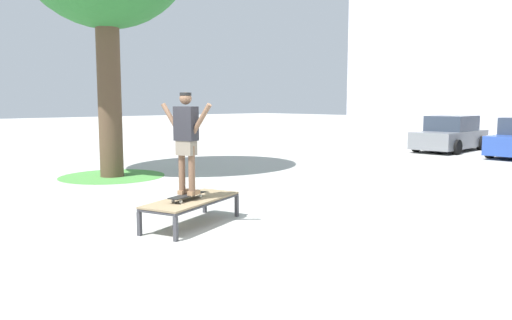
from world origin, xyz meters
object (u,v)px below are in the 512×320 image
(skate_box, at_px, (192,201))
(car_grey, at_px, (450,135))
(skateboard, at_px, (187,196))
(skater, at_px, (186,136))

(skate_box, relative_size, car_grey, 0.48)
(skateboard, bearing_deg, car_grey, 100.64)
(skater, xyz_separation_m, car_grey, (-2.97, 15.79, -0.84))
(skateboard, distance_m, car_grey, 16.07)
(skate_box, xyz_separation_m, car_grey, (-2.93, 15.67, 0.28))
(skate_box, height_order, skater, skater)
(skate_box, relative_size, skateboard, 2.49)
(skateboard, xyz_separation_m, skater, (-0.00, 0.00, 0.99))
(skate_box, height_order, car_grey, car_grey)
(car_grey, bearing_deg, skate_box, -79.43)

